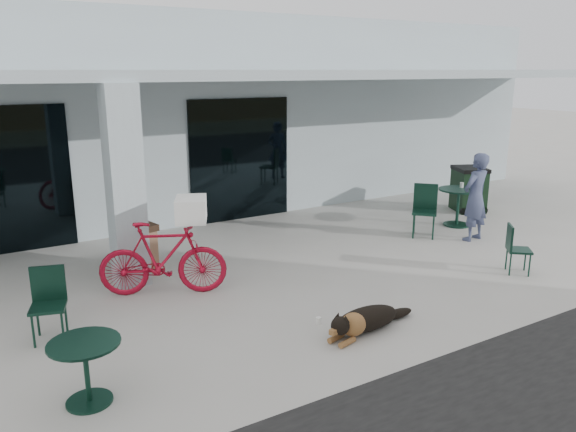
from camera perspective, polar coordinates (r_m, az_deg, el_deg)
ground at (r=7.95m, az=-0.17°, el=-9.89°), size 80.00×80.00×0.00m
building at (r=15.20m, az=-17.23°, el=10.04°), size 22.00×7.00×4.50m
storefront_glass_right at (r=12.62m, az=-4.88°, el=5.70°), size 2.40×0.06×2.70m
column at (r=8.96m, az=-16.22°, el=2.84°), size 0.50×0.50×3.12m
overhang at (r=10.48m, az=-10.71°, el=13.90°), size 22.00×2.80×0.18m
bicycle at (r=8.61m, az=-12.60°, el=-4.22°), size 1.94×1.28×1.14m
laundry_basket at (r=8.37m, az=-9.82°, el=0.68°), size 0.65×0.72×0.35m
dog at (r=7.46m, az=7.99°, el=-10.19°), size 1.18×0.64×0.38m
cup_near_dog at (r=7.66m, az=3.13°, el=-10.55°), size 0.08×0.08×0.09m
cafe_table_near at (r=6.22m, az=-19.76°, el=-14.75°), size 0.85×0.85×0.68m
cafe_chair_near at (r=7.65m, az=-23.20°, el=-8.40°), size 0.53×0.56×0.92m
cafe_table_far at (r=12.72m, az=16.86°, el=0.86°), size 0.97×0.97×0.81m
cafe_chair_far_a at (r=10.08m, az=22.43°, el=-3.16°), size 0.55×0.55×0.83m
cafe_chair_far_b at (r=11.66m, az=13.69°, el=0.46°), size 0.71×0.71×1.06m
person at (r=11.63m, az=18.50°, el=1.83°), size 0.69×0.51×1.75m
cup_on_table at (r=12.80m, az=17.23°, el=3.03°), size 0.09×0.09×0.11m
trash_receptacle at (r=9.74m, az=-14.75°, el=-3.15°), size 0.57×0.57×0.81m
wheeled_bin at (r=14.12m, az=17.88°, el=2.62°), size 0.94×1.03×1.06m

